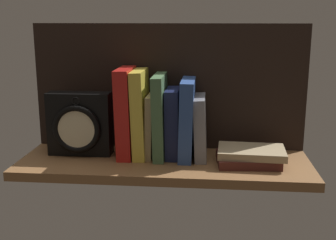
% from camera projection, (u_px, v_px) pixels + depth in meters
% --- Properties ---
extents(ground_plane, '(0.81, 0.27, 0.03)m').
position_uv_depth(ground_plane, '(164.00, 164.00, 1.22)').
color(ground_plane, brown).
extents(back_panel, '(0.81, 0.01, 0.37)m').
position_uv_depth(back_panel, '(169.00, 87.00, 1.30)').
color(back_panel, black).
rests_on(back_panel, ground_plane).
extents(book_red_requiem, '(0.05, 0.15, 0.25)m').
position_uv_depth(book_red_requiem, '(127.00, 112.00, 1.24)').
color(book_red_requiem, red).
rests_on(book_red_requiem, ground_plane).
extents(book_yellow_seinlanguage, '(0.04, 0.14, 0.25)m').
position_uv_depth(book_yellow_seinlanguage, '(140.00, 113.00, 1.23)').
color(book_yellow_seinlanguage, gold).
rests_on(book_yellow_seinlanguage, ground_plane).
extents(book_tan_shortstories, '(0.02, 0.12, 0.18)m').
position_uv_depth(book_tan_shortstories, '(151.00, 125.00, 1.24)').
color(book_tan_shortstories, tan).
rests_on(book_tan_shortstories, ground_plane).
extents(book_green_romantic, '(0.04, 0.16, 0.23)m').
position_uv_depth(book_green_romantic, '(160.00, 116.00, 1.23)').
color(book_green_romantic, '#476B44').
rests_on(book_green_romantic, ground_plane).
extents(book_navy_bierce, '(0.04, 0.12, 0.20)m').
position_uv_depth(book_navy_bierce, '(173.00, 123.00, 1.23)').
color(book_navy_bierce, '#192147').
rests_on(book_navy_bierce, ground_plane).
extents(book_blue_modern, '(0.04, 0.16, 0.22)m').
position_uv_depth(book_blue_modern, '(187.00, 119.00, 1.22)').
color(book_blue_modern, '#2D4C8E').
rests_on(book_blue_modern, ground_plane).
extents(book_gray_chess, '(0.04, 0.14, 0.18)m').
position_uv_depth(book_gray_chess, '(200.00, 127.00, 1.23)').
color(book_gray_chess, gray).
rests_on(book_gray_chess, ground_plane).
extents(framed_clock, '(0.18, 0.07, 0.18)m').
position_uv_depth(framed_clock, '(79.00, 125.00, 1.25)').
color(framed_clock, black).
rests_on(framed_clock, ground_plane).
extents(book_stack_side, '(0.19, 0.14, 0.04)m').
position_uv_depth(book_stack_side, '(249.00, 156.00, 1.18)').
color(book_stack_side, '#471E19').
rests_on(book_stack_side, ground_plane).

